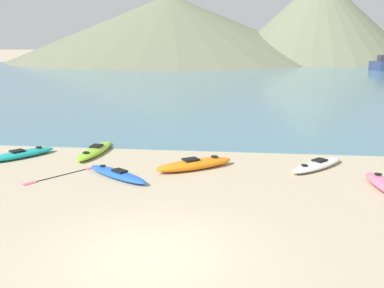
# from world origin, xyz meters

# --- Properties ---
(ground_plane) EXTENTS (400.00, 400.00, 0.00)m
(ground_plane) POSITION_xyz_m (0.00, 0.00, 0.00)
(ground_plane) COLOR tan
(bay_water) EXTENTS (160.00, 70.00, 0.06)m
(bay_water) POSITION_xyz_m (0.00, 44.16, 0.03)
(bay_water) COLOR teal
(bay_water) RESTS_ON ground_plane
(far_hill_left) EXTENTS (69.11, 69.11, 13.97)m
(far_hill_left) POSITION_xyz_m (-14.70, 91.07, 6.99)
(far_hill_left) COLOR #6B7056
(far_hill_left) RESTS_ON ground_plane
(far_hill_midleft) EXTENTS (37.91, 37.91, 17.06)m
(far_hill_midleft) POSITION_xyz_m (16.20, 87.04, 8.53)
(far_hill_midleft) COLOR #6B7056
(far_hill_midleft) RESTS_ON ground_plane
(kayak_on_sand_0) EXTENTS (2.17, 2.62, 0.32)m
(kayak_on_sand_0) POSITION_xyz_m (-6.62, 7.31, 0.14)
(kayak_on_sand_0) COLOR teal
(kayak_on_sand_0) RESTS_ON ground_plane
(kayak_on_sand_1) EXTENTS (2.36, 2.55, 0.31)m
(kayak_on_sand_1) POSITION_xyz_m (4.47, 7.14, 0.13)
(kayak_on_sand_1) COLOR white
(kayak_on_sand_1) RESTS_ON ground_plane
(kayak_on_sand_2) EXTENTS (2.84, 2.29, 0.40)m
(kayak_on_sand_2) POSITION_xyz_m (0.19, 6.54, 0.18)
(kayak_on_sand_2) COLOR orange
(kayak_on_sand_2) RESTS_ON ground_plane
(kayak_on_sand_4) EXTENTS (0.91, 3.21, 0.32)m
(kayak_on_sand_4) POSITION_xyz_m (-3.98, 8.22, 0.14)
(kayak_on_sand_4) COLOR #8CCC2D
(kayak_on_sand_4) RESTS_ON ground_plane
(kayak_on_sand_7) EXTENTS (2.62, 2.15, 0.30)m
(kayak_on_sand_7) POSITION_xyz_m (-2.22, 5.24, 0.13)
(kayak_on_sand_7) COLOR blue
(kayak_on_sand_7) RESTS_ON ground_plane
(moored_boat_1) EXTENTS (2.64, 4.09, 2.25)m
(moored_boat_1) POSITION_xyz_m (21.52, 61.08, 0.85)
(moored_boat_1) COLOR navy
(moored_boat_1) RESTS_ON bay_water
(loose_paddle) EXTENTS (1.74, 2.38, 0.03)m
(loose_paddle) POSITION_xyz_m (-4.12, 5.25, 0.01)
(loose_paddle) COLOR black
(loose_paddle) RESTS_ON ground_plane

